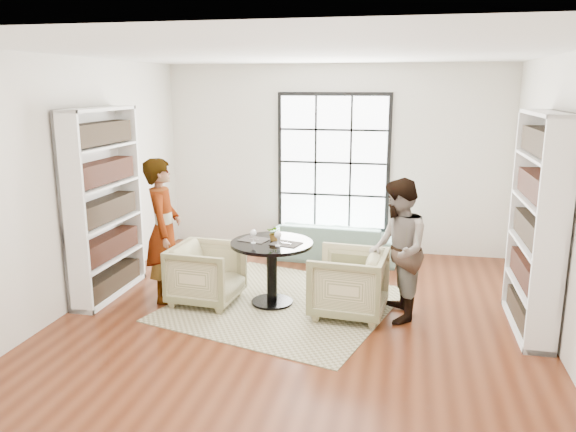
% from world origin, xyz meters
% --- Properties ---
extents(ground, '(6.00, 6.00, 0.00)m').
position_xyz_m(ground, '(0.00, 0.00, 0.00)').
color(ground, '#5E2C16').
extents(room_shell, '(6.00, 6.01, 6.00)m').
position_xyz_m(room_shell, '(0.00, 0.54, 1.26)').
color(room_shell, silver).
rests_on(room_shell, ground).
extents(rug, '(3.09, 3.09, 0.01)m').
position_xyz_m(rug, '(-0.27, 0.41, 0.01)').
color(rug, tan).
rests_on(rug, ground).
extents(pedestal_table, '(1.01, 1.01, 0.80)m').
position_xyz_m(pedestal_table, '(-0.41, 0.40, 0.58)').
color(pedestal_table, black).
rests_on(pedestal_table, ground).
extents(sofa, '(2.04, 0.89, 0.58)m').
position_xyz_m(sofa, '(0.09, 2.45, 0.29)').
color(sofa, slate).
rests_on(sofa, ground).
extents(armchair_left, '(0.88, 0.86, 0.75)m').
position_xyz_m(armchair_left, '(-1.22, 0.30, 0.37)').
color(armchair_left, '#BCB286').
rests_on(armchair_left, ground).
extents(armchair_right, '(0.93, 0.90, 0.78)m').
position_xyz_m(armchair_right, '(0.55, 0.27, 0.39)').
color(armchair_right, '#C5B28C').
rests_on(armchair_right, ground).
extents(person_left, '(0.59, 0.75, 1.80)m').
position_xyz_m(person_left, '(-1.77, 0.30, 0.90)').
color(person_left, gray).
rests_on(person_left, ground).
extents(person_right, '(0.74, 0.89, 1.65)m').
position_xyz_m(person_right, '(1.10, 0.27, 0.83)').
color(person_right, gray).
rests_on(person_right, ground).
extents(placemat_left, '(0.40, 0.34, 0.01)m').
position_xyz_m(placemat_left, '(-0.64, 0.45, 0.81)').
color(placemat_left, '#282423').
rests_on(placemat_left, pedestal_table).
extents(placemat_right, '(0.40, 0.34, 0.01)m').
position_xyz_m(placemat_right, '(-0.22, 0.35, 0.81)').
color(placemat_right, '#282423').
rests_on(placemat_right, pedestal_table).
extents(cutlery_left, '(0.19, 0.25, 0.01)m').
position_xyz_m(cutlery_left, '(-0.64, 0.45, 0.81)').
color(cutlery_left, silver).
rests_on(cutlery_left, placemat_left).
extents(cutlery_right, '(0.19, 0.25, 0.01)m').
position_xyz_m(cutlery_right, '(-0.22, 0.35, 0.81)').
color(cutlery_right, silver).
rests_on(cutlery_right, placemat_right).
extents(wine_glass_left, '(0.08, 0.08, 0.17)m').
position_xyz_m(wine_glass_left, '(-0.61, 0.31, 0.93)').
color(wine_glass_left, silver).
rests_on(wine_glass_left, pedestal_table).
extents(wine_glass_right, '(0.08, 0.08, 0.19)m').
position_xyz_m(wine_glass_right, '(-0.29, 0.25, 0.94)').
color(wine_glass_right, silver).
rests_on(wine_glass_right, pedestal_table).
extents(flower_centerpiece, '(0.19, 0.17, 0.21)m').
position_xyz_m(flower_centerpiece, '(-0.38, 0.45, 0.91)').
color(flower_centerpiece, gray).
rests_on(flower_centerpiece, pedestal_table).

